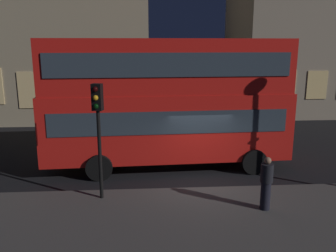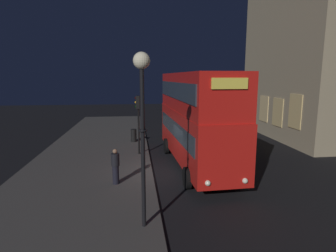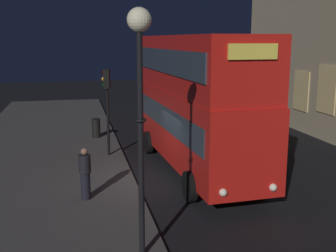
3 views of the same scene
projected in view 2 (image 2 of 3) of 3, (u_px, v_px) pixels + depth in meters
ground_plane at (161, 173)px, 15.17m from camera, size 80.00×80.00×0.00m
sidewalk_slab at (84, 175)px, 14.69m from camera, size 44.00×7.23×0.12m
building_with_clock at (330, 26)px, 23.12m from camera, size 12.31×9.68×18.67m
double_decker_bus at (196, 115)px, 16.11m from camera, size 10.32×3.15×5.39m
traffic_light_near_kerb at (138, 112)px, 18.12m from camera, size 0.37×0.39×3.85m
street_lamp at (142, 99)px, 8.82m from camera, size 0.54×0.54×5.81m
pedestrian at (115, 166)px, 13.20m from camera, size 0.39×0.39×1.71m
litter_bin at (134, 135)px, 22.00m from camera, size 0.44×0.44×1.00m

